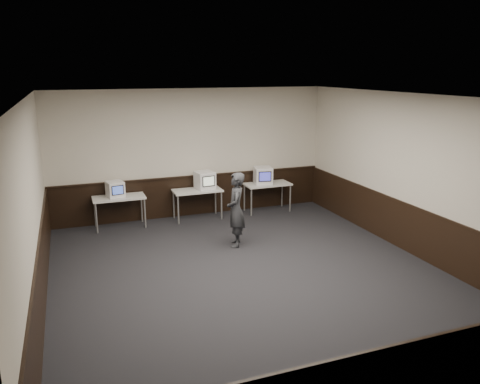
% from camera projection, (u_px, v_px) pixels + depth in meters
% --- Properties ---
extents(floor, '(8.00, 8.00, 0.00)m').
position_uv_depth(floor, '(250.00, 276.00, 8.52)').
color(floor, black).
rests_on(floor, ground).
extents(ceiling, '(8.00, 8.00, 0.00)m').
position_uv_depth(ceiling, '(251.00, 97.00, 7.70)').
color(ceiling, white).
rests_on(ceiling, back_wall).
extents(back_wall, '(7.00, 0.00, 7.00)m').
position_uv_depth(back_wall, '(192.00, 153.00, 11.74)').
color(back_wall, beige).
rests_on(back_wall, ground).
extents(front_wall, '(7.00, 0.00, 7.00)m').
position_uv_depth(front_wall, '(404.00, 290.00, 4.48)').
color(front_wall, beige).
rests_on(front_wall, ground).
extents(left_wall, '(0.00, 8.00, 8.00)m').
position_uv_depth(left_wall, '(32.00, 212.00, 6.93)').
color(left_wall, beige).
rests_on(left_wall, ground).
extents(right_wall, '(0.00, 8.00, 8.00)m').
position_uv_depth(right_wall, '(414.00, 176.00, 9.29)').
color(right_wall, beige).
rests_on(right_wall, ground).
extents(wainscot_back, '(6.98, 0.04, 1.00)m').
position_uv_depth(wainscot_back, '(194.00, 196.00, 12.00)').
color(wainscot_back, black).
rests_on(wainscot_back, back_wall).
extents(wainscot_left, '(0.04, 7.98, 1.00)m').
position_uv_depth(wainscot_left, '(41.00, 280.00, 7.22)').
color(wainscot_left, black).
rests_on(wainscot_left, left_wall).
extents(wainscot_right, '(0.04, 7.98, 1.00)m').
position_uv_depth(wainscot_right, '(408.00, 228.00, 9.56)').
color(wainscot_right, black).
rests_on(wainscot_right, right_wall).
extents(wainscot_rail, '(6.98, 0.06, 0.04)m').
position_uv_depth(wainscot_rail, '(193.00, 176.00, 11.85)').
color(wainscot_rail, black).
rests_on(wainscot_rail, wainscot_back).
extents(desk_left, '(1.20, 0.60, 0.75)m').
position_uv_depth(desk_left, '(119.00, 200.00, 10.97)').
color(desk_left, silver).
rests_on(desk_left, ground).
extents(desk_center, '(1.20, 0.60, 0.75)m').
position_uv_depth(desk_center, '(197.00, 192.00, 11.61)').
color(desk_center, silver).
rests_on(desk_center, ground).
extents(desk_right, '(1.20, 0.60, 0.75)m').
position_uv_depth(desk_right, '(267.00, 186.00, 12.25)').
color(desk_right, silver).
rests_on(desk_right, ground).
extents(emac_left, '(0.44, 0.45, 0.37)m').
position_uv_depth(emac_left, '(115.00, 189.00, 10.90)').
color(emac_left, white).
rests_on(emac_left, desk_left).
extents(emac_center, '(0.49, 0.52, 0.43)m').
position_uv_depth(emac_center, '(205.00, 180.00, 11.64)').
color(emac_center, white).
rests_on(emac_center, desk_center).
extents(emac_right, '(0.52, 0.54, 0.44)m').
position_uv_depth(emac_right, '(263.00, 175.00, 12.14)').
color(emac_right, white).
rests_on(emac_right, desk_right).
extents(person, '(0.55, 0.67, 1.59)m').
position_uv_depth(person, '(236.00, 210.00, 9.80)').
color(person, '#282A2E').
rests_on(person, ground).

